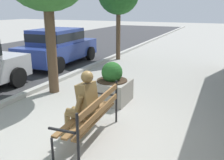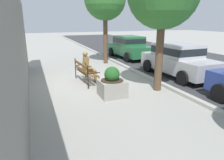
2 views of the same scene
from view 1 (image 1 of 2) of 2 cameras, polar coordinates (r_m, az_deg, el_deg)
The scene contains 5 objects.
ground_plane at distance 4.94m, azimuth -4.19°, elevation -13.00°, with size 80.00×80.00×0.00m, color #9E9B93.
park_bench at distance 4.58m, azimuth -4.57°, elevation -7.83°, with size 1.83×0.67×0.95m.
bronze_statue_seated at distance 4.61m, azimuth -7.04°, elevation -6.05°, with size 0.69×0.78×1.37m.
concrete_planter at distance 6.49m, azimuth -0.00°, elevation -1.42°, with size 0.89×0.89×1.08m.
parked_car_blue at distance 11.05m, azimuth -12.48°, elevation 7.84°, with size 4.17×2.05×1.56m.
Camera 1 is at (-3.75, -2.10, 2.42)m, focal length 39.28 mm.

